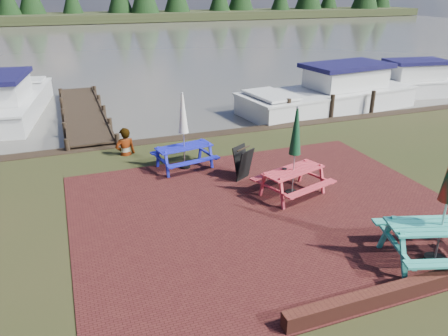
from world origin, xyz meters
TOP-DOWN VIEW (x-y plane):
  - ground at (0.00, 0.00)m, footprint 120.00×120.00m
  - paving at (0.00, 1.00)m, footprint 9.00×7.50m
  - water at (0.00, 37.00)m, footprint 120.00×60.00m
  - picnic_table_teal at (2.10, -1.98)m, footprint 2.39×2.25m
  - picnic_table_red at (0.95, 1.60)m, footprint 2.01×1.88m
  - picnic_table_blue at (-1.13, 4.30)m, footprint 1.82×1.67m
  - chalkboard at (0.18, 3.00)m, footprint 0.58×0.77m
  - jetty at (-3.50, 11.28)m, footprint 1.76×9.08m
  - boat_jetty at (-6.40, 12.81)m, footprint 3.50×7.54m
  - boat_near at (6.94, 9.02)m, footprint 8.38×3.79m
  - boat_far at (11.89, 10.09)m, footprint 6.45×3.08m
  - person at (-2.59, 5.99)m, footprint 0.69×0.50m

SIDE VIEW (x-z plane):
  - ground at x=0.00m, z-range 0.00..0.00m
  - water at x=0.00m, z-range -0.01..0.01m
  - paving at x=0.00m, z-range 0.00..0.02m
  - jetty at x=-3.50m, z-range -0.39..0.61m
  - boat_far at x=11.89m, z-range -0.59..1.35m
  - boat_jetty at x=-6.40m, z-range -0.62..1.48m
  - boat_near at x=6.94m, z-range -0.64..1.55m
  - chalkboard at x=0.18m, z-range 0.02..0.91m
  - picnic_table_blue at x=-1.13m, z-range -0.33..1.89m
  - picnic_table_red at x=0.95m, z-range -0.34..1.95m
  - person at x=-2.59m, z-range 0.00..1.75m
  - picnic_table_teal at x=2.10m, z-range -0.41..2.31m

